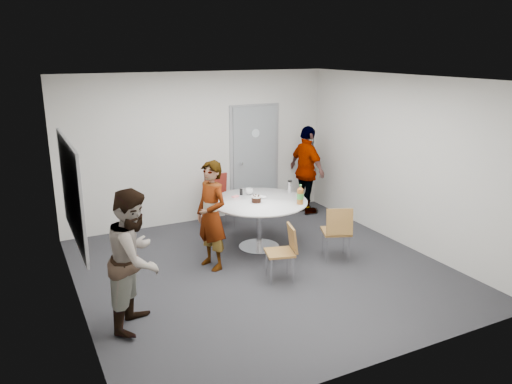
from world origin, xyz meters
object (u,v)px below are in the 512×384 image
door (255,160)px  chair_near_right (338,228)px  chair_far (218,195)px  person_main (211,215)px  whiteboard (71,191)px  chair_near_left (285,248)px  person_left (135,259)px  person_right (307,170)px  table (261,207)px

door → chair_near_right: size_ratio=2.49×
chair_far → person_main: (-0.77, -1.62, 0.22)m
whiteboard → person_main: (1.85, 0.23, -0.66)m
chair_near_right → person_main: (-1.74, 0.63, 0.27)m
chair_near_left → chair_near_right: bearing=-63.9°
chair_near_right → person_main: bearing=-177.0°
person_left → person_right: 4.69m
door → chair_near_left: size_ratio=2.73×
door → chair_far: door is taller
table → door: bearing=66.6°
chair_far → person_main: 1.80m
chair_near_right → chair_far: chair_far is taller
chair_near_left → door: bearing=-3.2°
door → person_main: bearing=-129.7°
door → chair_near_right: door is taller
chair_near_left → table: bearing=4.4°
whiteboard → chair_near_right: (3.60, -0.40, -0.93)m
chair_near_right → chair_far: bearing=136.4°
whiteboard → chair_near_right: size_ratio=2.23×
chair_near_right → person_left: size_ratio=0.53×
table → person_left: 2.72m
whiteboard → person_right: whiteboard is taller
person_main → chair_far: bearing=139.6°
door → table: size_ratio=1.40×
whiteboard → chair_near_right: whiteboard is taller
whiteboard → chair_far: (2.62, 1.84, -0.88)m
whiteboard → person_right: bearing=21.6°
chair_far → person_main: size_ratio=0.59×
person_left → chair_far: bearing=-5.3°
person_right → door: bearing=54.1°
person_right → person_main: bearing=116.9°
whiteboard → person_right: 4.78m
door → whiteboard: (-3.56, -2.28, 0.42)m
table → chair_far: 1.29m
person_main → whiteboard: bearing=-98.0°
whiteboard → chair_near_left: (2.60, -0.59, -0.98)m
door → chair_far: (-0.94, -0.44, -0.45)m
table → person_left: person_left is taller
person_main → person_left: (-1.34, -1.08, 0.02)m
chair_far → person_main: bearing=63.3°
chair_near_left → person_left: (-2.09, -0.25, 0.34)m
person_left → person_right: person_right is taller
table → chair_near_left: size_ratio=1.95×
chair_near_right → person_right: bearing=92.2°
person_main → person_left: size_ratio=0.98×
chair_near_left → person_main: person_main is taller
door → chair_far: 1.13m
table → person_main: 1.03m
door → chair_near_right: (0.04, -2.69, -0.51)m
whiteboard → table: bearing=11.5°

